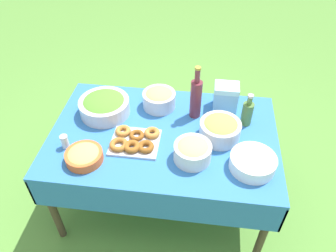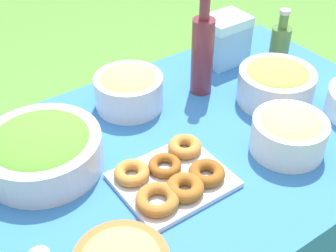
% 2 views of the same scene
% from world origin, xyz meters
% --- Properties ---
extents(ground_plane, '(14.00, 14.00, 0.00)m').
position_xyz_m(ground_plane, '(0.00, 0.00, 0.00)').
color(ground_plane, '#568C38').
extents(picnic_table, '(1.47, 0.95, 0.69)m').
position_xyz_m(picnic_table, '(0.00, 0.00, 0.60)').
color(picnic_table, '#2D6BB2').
rests_on(picnic_table, ground_plane).
extents(salad_bowl, '(0.34, 0.34, 0.13)m').
position_xyz_m(salad_bowl, '(-0.43, 0.16, 0.75)').
color(salad_bowl, silver).
rests_on(salad_bowl, picnic_table).
extents(pasta_bowl, '(0.22, 0.22, 0.13)m').
position_xyz_m(pasta_bowl, '(0.20, -0.19, 0.75)').
color(pasta_bowl, silver).
rests_on(pasta_bowl, picnic_table).
extents(donut_platter, '(0.32, 0.27, 0.05)m').
position_xyz_m(donut_platter, '(-0.17, -0.11, 0.71)').
color(donut_platter, silver).
rests_on(donut_platter, picnic_table).
extents(plate_stack, '(0.27, 0.27, 0.08)m').
position_xyz_m(plate_stack, '(0.55, -0.22, 0.73)').
color(plate_stack, white).
rests_on(plate_stack, picnic_table).
extents(olive_oil_bottle, '(0.07, 0.07, 0.23)m').
position_xyz_m(olive_oil_bottle, '(0.53, 0.17, 0.78)').
color(olive_oil_bottle, '#4C7238').
rests_on(olive_oil_bottle, picnic_table).
extents(wine_bottle, '(0.08, 0.08, 0.38)m').
position_xyz_m(wine_bottle, '(0.19, 0.21, 0.84)').
color(wine_bottle, maroon).
rests_on(wine_bottle, picnic_table).
extents(bread_bowl, '(0.23, 0.23, 0.13)m').
position_xyz_m(bread_bowl, '(-0.07, 0.28, 0.76)').
color(bread_bowl, silver).
rests_on(bread_bowl, picnic_table).
extents(fruit_bowl, '(0.22, 0.22, 0.08)m').
position_xyz_m(fruit_bowl, '(-0.43, -0.29, 0.72)').
color(fruit_bowl, '#E05B28').
rests_on(fruit_bowl, picnic_table).
extents(olive_bowl, '(0.26, 0.26, 0.14)m').
position_xyz_m(olive_bowl, '(0.36, 0.01, 0.76)').
color(olive_bowl, silver).
rests_on(olive_bowl, picnic_table).
extents(cooler_box, '(0.16, 0.13, 0.19)m').
position_xyz_m(cooler_box, '(0.39, 0.32, 0.78)').
color(cooler_box, '#8CC6E5').
rests_on(cooler_box, picnic_table).
extents(salt_shaker, '(0.05, 0.05, 0.09)m').
position_xyz_m(salt_shaker, '(-0.58, -0.20, 0.73)').
color(salt_shaker, white).
rests_on(salt_shaker, picnic_table).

